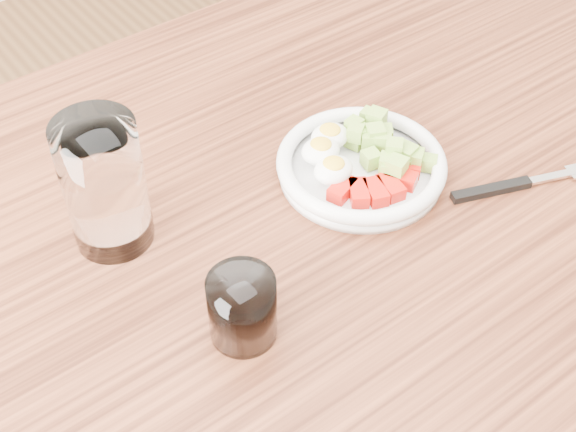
% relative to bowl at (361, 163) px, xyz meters
% --- Properties ---
extents(dining_table, '(1.50, 0.90, 0.77)m').
position_rel_bowl_xyz_m(dining_table, '(-0.11, -0.04, -0.12)').
color(dining_table, brown).
rests_on(dining_table, ground).
extents(bowl, '(0.19, 0.19, 0.05)m').
position_rel_bowl_xyz_m(bowl, '(0.00, 0.00, 0.00)').
color(bowl, white).
rests_on(bowl, dining_table).
extents(fork, '(0.19, 0.08, 0.01)m').
position_rel_bowl_xyz_m(fork, '(0.12, -0.12, -0.01)').
color(fork, black).
rests_on(fork, dining_table).
extents(water_glass, '(0.08, 0.08, 0.15)m').
position_rel_bowl_xyz_m(water_glass, '(-0.27, 0.08, 0.06)').
color(water_glass, white).
rests_on(water_glass, dining_table).
extents(coffee_glass, '(0.06, 0.06, 0.07)m').
position_rel_bowl_xyz_m(coffee_glass, '(-0.23, -0.10, 0.02)').
color(coffee_glass, white).
rests_on(coffee_glass, dining_table).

